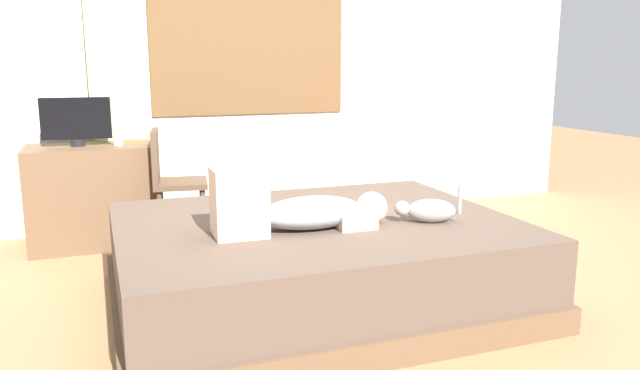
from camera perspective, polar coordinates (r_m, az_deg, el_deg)
name	(u,v)px	position (r m, az deg, el deg)	size (l,w,h in m)	color
ground_plane	(345,313)	(3.41, 2.32, -11.74)	(16.00, 16.00, 0.00)	olive
back_wall_with_window	(243,48)	(5.28, -7.14, 12.49)	(6.40, 0.14, 2.90)	silver
bed	(316,262)	(3.46, -0.41, -7.15)	(2.19, 1.71, 0.48)	brown
person_lying	(294,209)	(3.16, -2.47, -2.20)	(0.94, 0.28, 0.34)	#8C939E
cat	(428,210)	(3.37, 9.96, -2.33)	(0.34, 0.21, 0.21)	gray
desk	(93,195)	(4.84, -20.28, -0.90)	(0.90, 0.56, 0.74)	brown
tv_monitor	(76,121)	(4.76, -21.69, 5.54)	(0.48, 0.10, 0.35)	black
cup	(118,140)	(4.72, -18.22, 4.01)	(0.07, 0.07, 0.08)	white
chair_by_desk	(170,177)	(4.62, -13.70, 0.69)	(0.43, 0.43, 0.86)	#4C3828
curtain_left	(118,69)	(5.02, -18.25, 10.17)	(0.44, 0.06, 2.57)	#ADCC75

